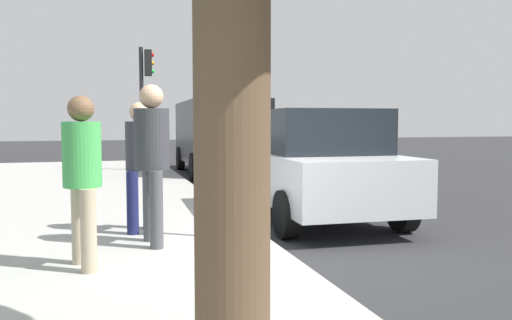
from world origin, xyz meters
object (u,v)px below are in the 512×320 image
at_px(parked_sedan_near, 312,164).
at_px(traffic_signal, 145,88).
at_px(parking_meter, 224,156).
at_px(pedestrian_bystander, 82,169).
at_px(parking_officer, 140,157).
at_px(pedestrian_at_meter, 152,150).
at_px(parked_van_far, 218,132).

relative_size(parked_sedan_near, traffic_signal, 1.24).
xyz_separation_m(parking_meter, pedestrian_bystander, (-0.93, 1.61, -0.04)).
xyz_separation_m(parking_meter, parking_officer, (0.66, 0.96, -0.04)).
height_order(parking_meter, pedestrian_at_meter, pedestrian_at_meter).
distance_m(parking_officer, parked_sedan_near, 3.02).
relative_size(parking_meter, parked_sedan_near, 0.32).
bearing_deg(traffic_signal, pedestrian_at_meter, 176.18).
height_order(parking_officer, parked_sedan_near, parking_officer).
distance_m(parking_meter, pedestrian_bystander, 1.86).
xyz_separation_m(parking_meter, traffic_signal, (9.47, 0.23, 1.41)).
bearing_deg(parked_sedan_near, parking_officer, 110.16).
distance_m(pedestrian_at_meter, parking_officer, 0.80).
bearing_deg(parked_van_far, traffic_signal, 79.43).
xyz_separation_m(pedestrian_bystander, parked_van_far, (10.01, -3.48, 0.13)).
bearing_deg(parked_van_far, pedestrian_at_meter, 163.43).
bearing_deg(parked_sedan_near, traffic_signal, 15.09).
bearing_deg(parked_sedan_near, parked_van_far, -0.01).
height_order(pedestrian_bystander, parked_van_far, parked_van_far).
bearing_deg(parking_officer, parking_meter, 2.71).
bearing_deg(pedestrian_bystander, traffic_signal, 66.50).
distance_m(pedestrian_at_meter, pedestrian_bystander, 1.09).
xyz_separation_m(pedestrian_bystander, parked_sedan_near, (2.62, -3.48, -0.23)).
distance_m(parking_meter, pedestrian_at_meter, 0.89).
xyz_separation_m(parked_van_far, traffic_signal, (0.39, 2.10, 1.32)).
distance_m(pedestrian_at_meter, traffic_signal, 9.72).
bearing_deg(pedestrian_at_meter, parked_sedan_near, 27.37).
height_order(parking_meter, parked_sedan_near, parked_sedan_near).
distance_m(pedestrian_bystander, traffic_signal, 10.59).
bearing_deg(pedestrian_bystander, parked_sedan_near, 21.08).
distance_m(parked_sedan_near, traffic_signal, 8.23).
bearing_deg(parking_officer, parked_van_far, 108.42).
height_order(pedestrian_at_meter, parking_officer, pedestrian_at_meter).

